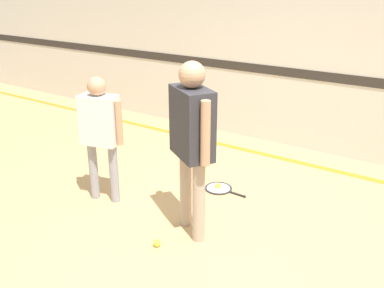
# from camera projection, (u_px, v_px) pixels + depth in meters

# --- Properties ---
(ground_plane) EXTENTS (16.00, 16.00, 0.00)m
(ground_plane) POSITION_uv_depth(u_px,v_px,m) (209.00, 239.00, 3.84)
(ground_plane) COLOR tan
(wall_back) EXTENTS (16.00, 0.07, 3.20)m
(wall_back) POSITION_uv_depth(u_px,v_px,m) (322.00, 29.00, 5.28)
(wall_back) COLOR beige
(wall_back) RESTS_ON ground_plane
(floor_stripe) EXTENTS (14.40, 0.10, 0.01)m
(floor_stripe) POSITION_uv_depth(u_px,v_px,m) (295.00, 161.00, 5.46)
(floor_stripe) COLOR orange
(floor_stripe) RESTS_ON ground_plane
(person_instructor) EXTENTS (0.52, 0.44, 1.58)m
(person_instructor) POSITION_uv_depth(u_px,v_px,m) (192.00, 132.00, 3.61)
(person_instructor) COLOR tan
(person_instructor) RESTS_ON ground_plane
(person_student_left) EXTENTS (0.48, 0.29, 1.31)m
(person_student_left) POSITION_uv_depth(u_px,v_px,m) (100.00, 127.00, 4.24)
(person_student_left) COLOR gray
(person_student_left) RESTS_ON ground_plane
(racket_spare_on_floor) EXTENTS (0.51, 0.32, 0.03)m
(racket_spare_on_floor) POSITION_uv_depth(u_px,v_px,m) (220.00, 189.00, 4.74)
(racket_spare_on_floor) COLOR #28282D
(racket_spare_on_floor) RESTS_ON ground_plane
(tennis_ball_near_instructor) EXTENTS (0.07, 0.07, 0.07)m
(tennis_ball_near_instructor) POSITION_uv_depth(u_px,v_px,m) (157.00, 243.00, 3.72)
(tennis_ball_near_instructor) COLOR #CCE038
(tennis_ball_near_instructor) RESTS_ON ground_plane
(tennis_ball_by_spare_racket) EXTENTS (0.07, 0.07, 0.07)m
(tennis_ball_by_spare_racket) POSITION_uv_depth(u_px,v_px,m) (218.00, 186.00, 4.75)
(tennis_ball_by_spare_racket) COLOR #CCE038
(tennis_ball_by_spare_racket) RESTS_ON ground_plane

